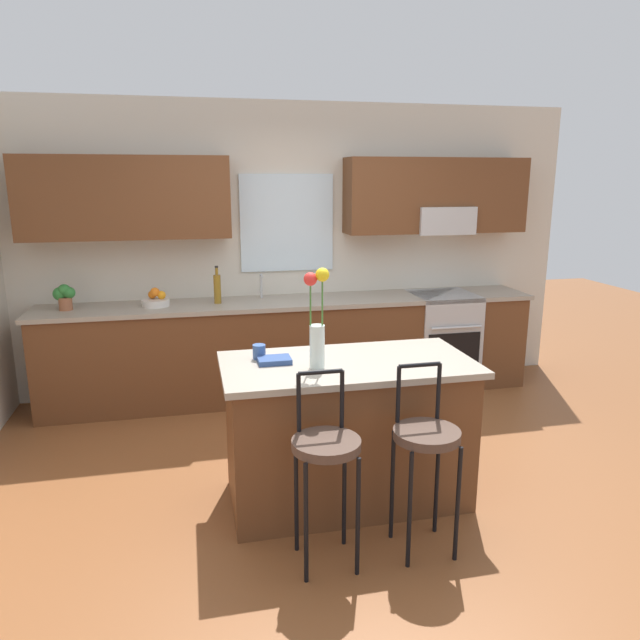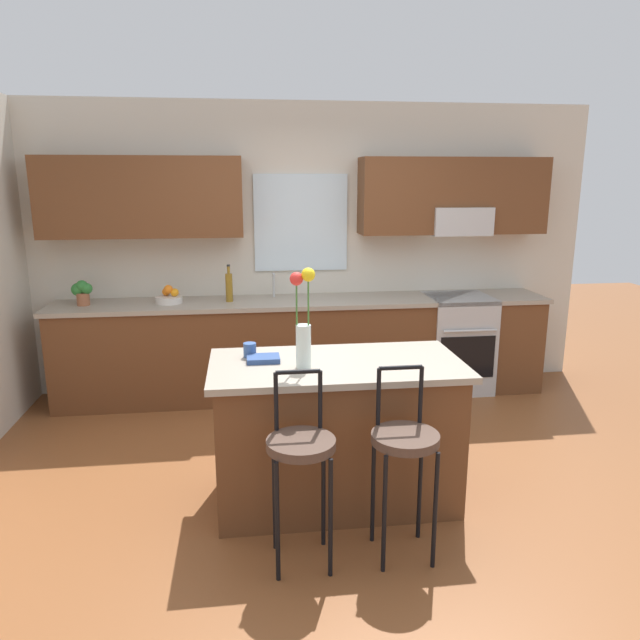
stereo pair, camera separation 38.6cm
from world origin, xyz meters
The scene contains 14 objects.
ground_plane centered at (0.00, 0.00, 0.00)m, with size 14.00×14.00×0.00m, color brown.
back_wall_assembly centered at (0.03, 1.98, 1.51)m, with size 5.60×0.50×2.70m.
counter_run centered at (0.00, 1.70, 0.47)m, with size 4.56×0.64×0.92m.
sink_faucet centered at (-0.27, 1.84, 1.06)m, with size 0.02×0.13×0.23m.
oven_range centered at (1.48, 1.68, 0.46)m, with size 0.60×0.64×0.92m.
kitchen_island centered at (0.00, -0.22, 0.46)m, with size 1.54×0.79×0.92m.
bar_stool_near centered at (-0.28, -0.83, 0.64)m, with size 0.36×0.36×1.04m.
bar_stool_middle centered at (0.27, -0.83, 0.64)m, with size 0.36×0.36×1.04m.
flower_vase centered at (-0.21, -0.30, 1.18)m, with size 0.15×0.09×0.60m.
mug_ceramic centered at (-0.52, -0.05, 0.97)m, with size 0.08×0.08×0.09m, color #33518C.
cookbook centered at (-0.44, -0.15, 0.94)m, with size 0.20×0.15×0.03m, color navy.
fruit_bowl_oranges centered at (-1.22, 1.70, 0.97)m, with size 0.24×0.24×0.16m.
bottle_olive_oil centered at (-0.68, 1.70, 1.06)m, with size 0.06×0.06×0.34m.
potted_plant_small centered at (-1.96, 1.70, 1.05)m, with size 0.19×0.13×0.22m.
Camera 2 is at (-0.54, -3.62, 2.01)m, focal length 33.11 mm.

